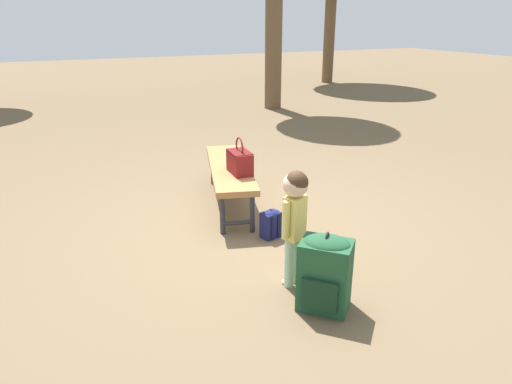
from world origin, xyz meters
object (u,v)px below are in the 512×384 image
object	(u,v)px
park_bench	(230,170)
backpack_large	(325,271)
backpack_small	(271,223)
child_standing	(295,211)
handbag	(240,161)

from	to	relation	value
park_bench	backpack_large	xyz separation A→B (m)	(2.03, -0.11, -0.10)
park_bench	backpack_small	world-z (taller)	park_bench
park_bench	backpack_small	xyz separation A→B (m)	(0.89, 0.04, -0.25)
child_standing	backpack_small	distance (m)	0.94
child_standing	backpack_large	xyz separation A→B (m)	(0.36, 0.05, -0.32)
handbag	child_standing	size ratio (longest dim) A/B	0.40
backpack_large	backpack_small	world-z (taller)	backpack_large
backpack_large	backpack_small	size ratio (longest dim) A/B	2.04
park_bench	handbag	world-z (taller)	handbag
backpack_small	park_bench	bearing A→B (deg)	-177.12
handbag	backpack_large	world-z (taller)	handbag
child_standing	backpack_large	bearing A→B (deg)	7.66
handbag	child_standing	world-z (taller)	child_standing
park_bench	handbag	bearing A→B (deg)	-0.72
backpack_small	child_standing	bearing A→B (deg)	-14.50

